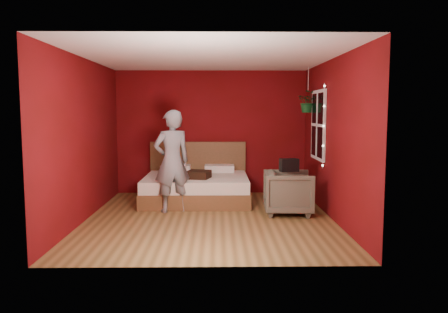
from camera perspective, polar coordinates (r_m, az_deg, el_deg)
floor at (r=7.24m, az=-1.91°, el=-8.06°), size 4.50×4.50×0.00m
room_walls at (r=7.03m, az=-1.95°, el=5.34°), size 4.04×4.54×2.62m
window at (r=8.14m, az=12.18°, el=4.04°), size 0.05×0.97×1.27m
fairy_lights at (r=7.62m, az=12.88°, el=3.90°), size 0.04×0.04×1.45m
bed at (r=8.60m, az=-3.60°, el=-3.86°), size 2.01×1.71×1.10m
person at (r=7.62m, az=-6.81°, el=-0.62°), size 0.77×0.66×1.77m
armchair at (r=7.56m, az=8.42°, el=-4.66°), size 0.85×0.83×0.74m
handbag at (r=7.42m, az=8.49°, el=-1.12°), size 0.33×0.22×0.22m
throw_pillow at (r=8.16m, az=-3.35°, el=-2.36°), size 0.49×0.49×0.14m
hanging_plant at (r=8.63m, az=10.90°, el=7.06°), size 0.46×0.42×0.88m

